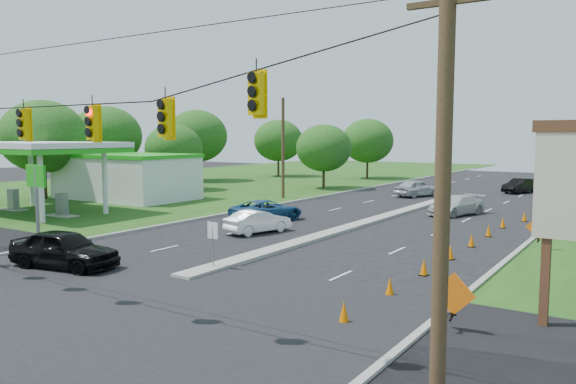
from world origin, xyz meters
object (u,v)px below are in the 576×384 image
Objects in this scene: white_sedan at (258,222)px; blue_pickup at (267,210)px; gas_station at (113,172)px; black_sedan at (64,249)px.

blue_pickup is at bearing -45.43° from white_sedan.
gas_station is 25.27m from black_sedan.
gas_station is 3.89× the size of blue_pickup.
gas_station is at bearing 13.25° from blue_pickup.
blue_pickup is (17.53, -1.75, -1.87)m from gas_station.
blue_pickup is at bearing -8.47° from black_sedan.
white_sedan is at bearing -19.07° from black_sedan.
blue_pickup is at bearing -5.71° from gas_station.
black_sedan is at bearing -44.03° from gas_station.
white_sedan is 4.74m from blue_pickup.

